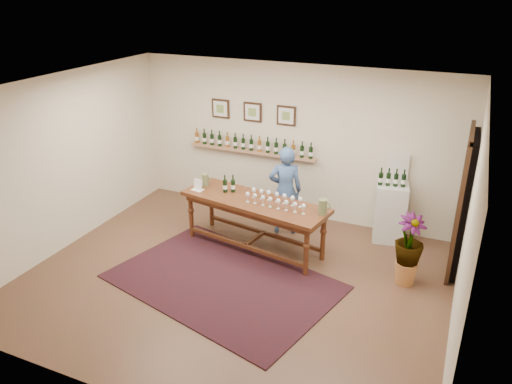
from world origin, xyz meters
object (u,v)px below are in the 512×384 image
at_px(tasting_table, 254,207).
at_px(potted_plant, 408,250).
at_px(person, 285,191).
at_px(display_pedestal, 390,212).

height_order(tasting_table, potted_plant, potted_plant).
bearing_deg(person, potted_plant, 136.95).
bearing_deg(person, tasting_table, 48.04).
height_order(display_pedestal, person, person).
bearing_deg(person, display_pedestal, 172.48).
bearing_deg(tasting_table, display_pedestal, 41.34).
height_order(tasting_table, display_pedestal, display_pedestal).
height_order(tasting_table, person, person).
distance_m(tasting_table, person, 0.77).
bearing_deg(potted_plant, display_pedestal, 110.34).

